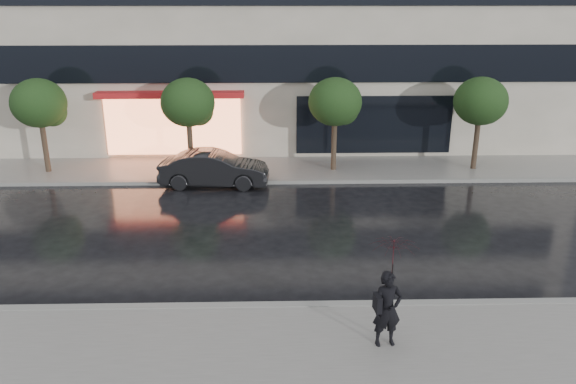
{
  "coord_description": "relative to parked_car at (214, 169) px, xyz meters",
  "views": [
    {
      "loc": [
        0.52,
        -12.77,
        7.13
      ],
      "look_at": [
        0.91,
        3.48,
        1.4
      ],
      "focal_mm": 35.0,
      "sensor_mm": 36.0,
      "label": 1
    }
  ],
  "objects": [
    {
      "name": "ground",
      "position": [
        1.86,
        -8.3,
        -0.7
      ],
      "size": [
        120.0,
        120.0,
        0.0
      ],
      "primitive_type": "plane",
      "color": "black",
      "rests_on": "ground"
    },
    {
      "name": "tree_far_west",
      "position": [
        -7.08,
        1.73,
        2.23
      ],
      "size": [
        2.2,
        2.2,
        3.99
      ],
      "color": "#33261C",
      "rests_on": "ground"
    },
    {
      "name": "curb_far",
      "position": [
        1.86,
        0.2,
        -0.63
      ],
      "size": [
        60.0,
        0.25,
        0.14
      ],
      "primitive_type": "cube",
      "color": "gray",
      "rests_on": "ground"
    },
    {
      "name": "pedestrian_with_umbrella",
      "position": [
        4.73,
        -10.94,
        1.04
      ],
      "size": [
        1.14,
        1.16,
        2.43
      ],
      "rotation": [
        0.0,
        0.0,
        0.15
      ],
      "color": "black",
      "rests_on": "sidewalk_near"
    },
    {
      "name": "tree_mid_east",
      "position": [
        4.92,
        1.73,
        2.23
      ],
      "size": [
        2.2,
        2.2,
        3.99
      ],
      "color": "#33261C",
      "rests_on": "ground"
    },
    {
      "name": "parked_car",
      "position": [
        0.0,
        0.0,
        0.0
      ],
      "size": [
        4.29,
        1.68,
        1.39
      ],
      "primitive_type": "imported",
      "rotation": [
        0.0,
        0.0,
        1.52
      ],
      "color": "black",
      "rests_on": "ground"
    },
    {
      "name": "curb_near",
      "position": [
        1.86,
        -9.3,
        -0.63
      ],
      "size": [
        60.0,
        0.25,
        0.14
      ],
      "primitive_type": "cube",
      "color": "gray",
      "rests_on": "ground"
    },
    {
      "name": "sidewalk_far",
      "position": [
        1.86,
        1.95,
        -0.64
      ],
      "size": [
        60.0,
        3.5,
        0.12
      ],
      "primitive_type": "cube",
      "color": "slate",
      "rests_on": "ground"
    },
    {
      "name": "tree_far_east",
      "position": [
        10.92,
        1.73,
        2.23
      ],
      "size": [
        2.2,
        2.2,
        3.99
      ],
      "color": "#33261C",
      "rests_on": "ground"
    },
    {
      "name": "sidewalk_near",
      "position": [
        1.86,
        -11.55,
        -0.64
      ],
      "size": [
        60.0,
        4.5,
        0.12
      ],
      "primitive_type": "cube",
      "color": "slate",
      "rests_on": "ground"
    },
    {
      "name": "tree_mid_west",
      "position": [
        -1.08,
        1.73,
        2.23
      ],
      "size": [
        2.2,
        2.2,
        3.99
      ],
      "color": "#33261C",
      "rests_on": "ground"
    }
  ]
}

